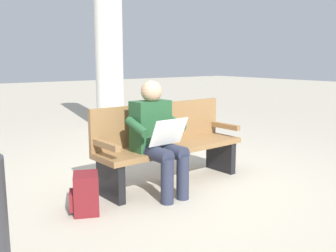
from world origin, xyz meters
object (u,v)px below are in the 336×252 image
Objects in this scene: backpack at (85,194)px; bench_near at (168,143)px; support_pillar at (108,32)px; person_seated at (157,135)px.

bench_near is at bearing -166.59° from backpack.
bench_near is 3.98m from support_pillar.
person_seated is 4.25m from support_pillar.
bench_near is 1.54× the size of person_seated.
support_pillar reaches higher than bench_near.
person_seated is 0.31× the size of support_pillar.
backpack is at bearing -1.07° from person_seated.
support_pillar is at bearing -110.90° from bench_near.
support_pillar is at bearing -121.21° from backpack.
support_pillar is (-2.30, -3.79, 1.73)m from backpack.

